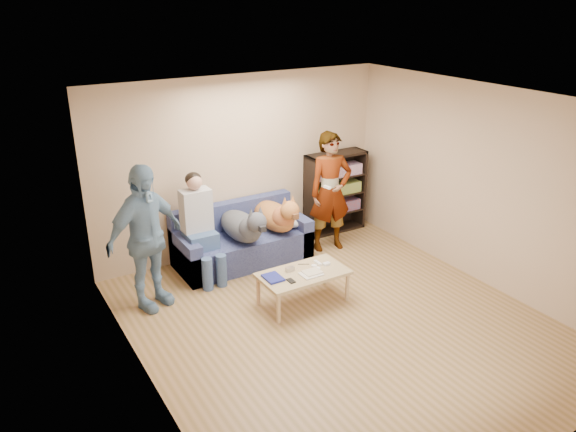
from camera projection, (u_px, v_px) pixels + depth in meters
ground at (340, 323)px, 6.62m from camera, size 5.00×5.00×0.00m
ceiling at (349, 102)px, 5.66m from camera, size 5.00×5.00×0.00m
wall_back at (242, 165)px, 8.13m from camera, size 4.50×0.00×4.50m
wall_front at (545, 332)px, 4.15m from camera, size 4.50×0.00×4.50m
wall_left at (143, 270)px, 5.07m from camera, size 0.00×5.00×5.00m
wall_right at (486, 187)px, 7.21m from camera, size 0.00×5.00×5.00m
blanket at (292, 221)px, 8.24m from camera, size 0.41×0.35×0.14m
person_standing_right at (330, 192)px, 8.25m from camera, size 0.72×0.54×1.80m
person_standing_left at (145, 238)px, 6.67m from camera, size 1.16×0.81×1.82m
held_controller at (327, 187)px, 7.93m from camera, size 0.06×0.13×0.03m
notebook_blue at (273, 278)px, 6.76m from camera, size 0.20×0.26×0.03m
papers at (311, 274)px, 6.86m from camera, size 0.26×0.20×0.02m
magazine at (312, 272)px, 6.88m from camera, size 0.22×0.17×0.01m
camera_silver at (290, 269)px, 6.94m from camera, size 0.11×0.06×0.05m
controller_a at (318, 263)px, 7.12m from camera, size 0.04×0.13×0.03m
controller_b at (326, 264)px, 7.10m from camera, size 0.09×0.06×0.03m
headphone_cup_a at (318, 268)px, 6.99m from camera, size 0.07×0.07×0.02m
headphone_cup_b at (314, 266)px, 7.05m from camera, size 0.07×0.07×0.02m
pen_orange at (309, 278)px, 6.78m from camera, size 0.13×0.06×0.01m
pen_black at (304, 264)px, 7.11m from camera, size 0.13×0.08×0.01m
wallet at (291, 281)px, 6.70m from camera, size 0.07×0.12×0.02m
sofa at (241, 243)px, 8.07m from camera, size 1.90×0.85×0.82m
person_seated at (200, 223)px, 7.47m from camera, size 0.40×0.73×1.47m
dog_gray at (244, 226)px, 7.70m from camera, size 0.43×1.26×0.62m
dog_tan at (277, 216)px, 8.04m from camera, size 0.44×1.18×0.64m
coffee_table at (303, 276)px, 6.93m from camera, size 1.10×0.60×0.42m
bookshelf at (335, 191)px, 8.97m from camera, size 1.00×0.34×1.30m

